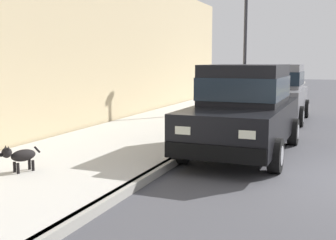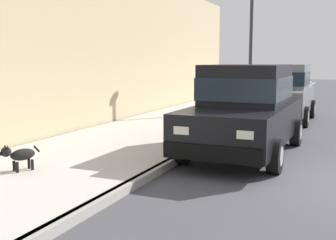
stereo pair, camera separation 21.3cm
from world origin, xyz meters
name	(u,v)px [view 1 (the left image)]	position (x,y,z in m)	size (l,w,h in m)	color
curb	(180,157)	(-3.20, 0.00, 0.07)	(0.16, 64.00, 0.14)	gray
sidewalk	(102,150)	(-5.00, 0.00, 0.07)	(3.60, 64.00, 0.14)	#B7B5AD
car_black_sedan	(244,108)	(-2.17, 1.21, 0.98)	(2.07, 4.62, 1.92)	black
car_grey_hatchback	(277,91)	(-2.23, 6.80, 0.98)	(1.96, 3.80, 1.88)	slate
dog_black	(20,155)	(-5.22, -2.33, 0.43)	(0.37, 0.72, 0.49)	black
street_lamp	(245,35)	(-3.55, 7.78, 2.91)	(0.36, 0.36, 4.42)	#2D2D33
building_facade	(121,48)	(-7.10, 4.92, 2.43)	(0.50, 20.00, 4.86)	tan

